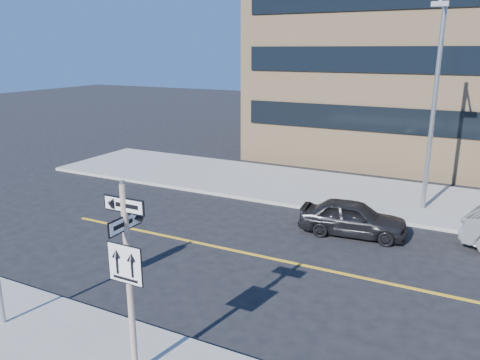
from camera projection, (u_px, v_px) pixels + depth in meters
The scene contains 5 objects.
ground at pixel (201, 318), 11.71m from camera, with size 120.00×120.00×0.00m, color black.
sign_pole at pixel (128, 271), 8.89m from camera, with size 0.92×0.92×4.06m.
parked_car_a at pixel (353, 218), 16.83m from camera, with size 3.80×1.53×1.29m, color black.
streetlight_a at pixel (434, 96), 17.90m from camera, with size 0.55×2.25×8.00m.
building_brick at pixel (430, 9), 29.85m from camera, with size 18.00×18.00×18.00m, color tan.
Camera 1 is at (5.58, -8.76, 6.50)m, focal length 35.00 mm.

